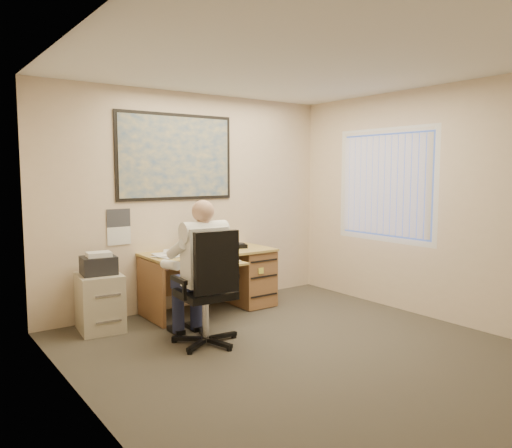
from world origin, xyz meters
TOP-DOWN VIEW (x-y plane):
  - room_shell at (0.00, 0.00)m, footprint 4.00×4.50m
  - desk at (0.35, 1.90)m, footprint 1.60×0.97m
  - world_map at (-0.23, 2.23)m, footprint 1.56×0.03m
  - wall_calendar at (-0.98, 2.24)m, footprint 0.28×0.01m
  - window_blinds at (1.97, 0.80)m, footprint 0.06×1.40m
  - filing_cabinet at (-1.33, 1.92)m, footprint 0.50×0.58m
  - office_chair at (-0.61, 0.82)m, footprint 0.74×0.74m
  - person at (-0.62, 0.91)m, footprint 0.62×0.87m

SIDE VIEW (x-z plane):
  - office_chair at x=-0.61m, z-range -0.24..0.92m
  - filing_cabinet at x=-1.33m, z-range -0.06..0.80m
  - desk at x=0.35m, z-range -0.10..0.98m
  - person at x=-0.62m, z-range 0.00..1.44m
  - wall_calendar at x=-0.98m, z-range 0.87..1.29m
  - room_shell at x=0.00m, z-range 0.00..2.70m
  - window_blinds at x=1.97m, z-range 0.90..2.20m
  - world_map at x=-0.23m, z-range 1.37..2.43m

